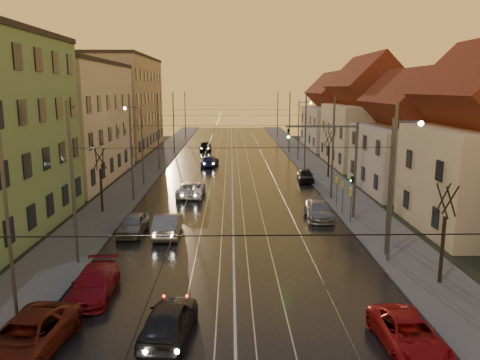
{
  "coord_description": "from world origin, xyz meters",
  "views": [
    {
      "loc": [
        -0.14,
        -15.6,
        9.61
      ],
      "look_at": [
        0.59,
        21.28,
        2.34
      ],
      "focal_mm": 35.0,
      "sensor_mm": 36.0,
      "label": 1
    }
  ],
  "objects": [
    {
      "name": "ground",
      "position": [
        0.0,
        0.0,
        0.0
      ],
      "size": [
        160.0,
        160.0,
        0.0
      ],
      "primitive_type": "plane",
      "color": "black",
      "rests_on": "ground"
    },
    {
      "name": "road",
      "position": [
        0.0,
        40.0,
        0.02
      ],
      "size": [
        16.0,
        120.0,
        0.04
      ],
      "primitive_type": "cube",
      "color": "black",
      "rests_on": "ground"
    },
    {
      "name": "sidewalk_left",
      "position": [
        -10.0,
        40.0,
        0.07
      ],
      "size": [
        4.0,
        120.0,
        0.15
      ],
      "primitive_type": "cube",
      "color": "#4C4C4C",
      "rests_on": "ground"
    },
    {
      "name": "sidewalk_right",
      "position": [
        10.0,
        40.0,
        0.07
      ],
      "size": [
        4.0,
        120.0,
        0.15
      ],
      "primitive_type": "cube",
      "color": "#4C4C4C",
      "rests_on": "ground"
    },
    {
      "name": "tram_rail_0",
      "position": [
        -2.2,
        40.0,
        0.06
      ],
      "size": [
        0.06,
        120.0,
        0.03
      ],
      "primitive_type": "cube",
      "color": "gray",
      "rests_on": "road"
    },
    {
      "name": "tram_rail_1",
      "position": [
        -0.77,
        40.0,
        0.06
      ],
      "size": [
        0.06,
        120.0,
        0.03
      ],
      "primitive_type": "cube",
      "color": "gray",
      "rests_on": "road"
    },
    {
      "name": "tram_rail_2",
      "position": [
        0.77,
        40.0,
        0.06
      ],
      "size": [
        0.06,
        120.0,
        0.03
      ],
      "primitive_type": "cube",
      "color": "gray",
      "rests_on": "road"
    },
    {
      "name": "tram_rail_3",
      "position": [
        2.2,
        40.0,
        0.06
      ],
      "size": [
        0.06,
        120.0,
        0.03
      ],
      "primitive_type": "cube",
      "color": "gray",
      "rests_on": "road"
    },
    {
      "name": "apartment_left_2",
      "position": [
        -17.5,
        34.0,
        6.0
      ],
      "size": [
        10.0,
        20.0,
        12.0
      ],
      "primitive_type": "cube",
      "color": "beige",
      "rests_on": "ground"
    },
    {
      "name": "apartment_left_3",
      "position": [
        -17.5,
        58.0,
        7.0
      ],
      "size": [
        10.0,
        24.0,
        14.0
      ],
      "primitive_type": "cube",
      "color": "tan",
      "rests_on": "ground"
    },
    {
      "name": "house_right_2",
      "position": [
        17.0,
        28.0,
        4.64
      ],
      "size": [
        9.18,
        12.24,
        9.2
      ],
      "color": "beige",
      "rests_on": "ground"
    },
    {
      "name": "house_right_3",
      "position": [
        17.0,
        43.0,
        5.8
      ],
      "size": [
        9.18,
        14.28,
        11.5
      ],
      "color": "beige",
      "rests_on": "ground"
    },
    {
      "name": "house_right_4",
      "position": [
        17.0,
        61.0,
        5.05
      ],
      "size": [
        9.18,
        16.32,
        10.0
      ],
      "color": "beige",
      "rests_on": "ground"
    },
    {
      "name": "catenary_pole_l_1",
      "position": [
        -8.6,
        9.0,
        4.5
      ],
      "size": [
        0.16,
        0.16,
        9.0
      ],
      "primitive_type": "cylinder",
      "color": "#595B60",
      "rests_on": "ground"
    },
    {
      "name": "catenary_pole_r_1",
      "position": [
        8.6,
        9.0,
        4.5
      ],
      "size": [
        0.16,
        0.16,
        9.0
      ],
      "primitive_type": "cylinder",
      "color": "#595B60",
      "rests_on": "ground"
    },
    {
      "name": "catenary_pole_l_2",
      "position": [
        -8.6,
        24.0,
        4.5
      ],
      "size": [
        0.16,
        0.16,
        9.0
      ],
      "primitive_type": "cylinder",
      "color": "#595B60",
      "rests_on": "ground"
    },
    {
      "name": "catenary_pole_r_2",
      "position": [
        8.6,
        24.0,
        4.5
      ],
      "size": [
        0.16,
        0.16,
        9.0
      ],
      "primitive_type": "cylinder",
      "color": "#595B60",
      "rests_on": "ground"
    },
    {
      "name": "catenary_pole_l_3",
      "position": [
        -8.6,
        39.0,
        4.5
      ],
      "size": [
        0.16,
        0.16,
        9.0
      ],
      "primitive_type": "cylinder",
      "color": "#595B60",
      "rests_on": "ground"
    },
    {
      "name": "catenary_pole_r_3",
      "position": [
        8.6,
        39.0,
        4.5
      ],
      "size": [
        0.16,
        0.16,
        9.0
      ],
      "primitive_type": "cylinder",
      "color": "#595B60",
      "rests_on": "ground"
    },
    {
      "name": "catenary_pole_l_4",
      "position": [
        -8.6,
        54.0,
        4.5
      ],
      "size": [
        0.16,
        0.16,
        9.0
      ],
      "primitive_type": "cylinder",
      "color": "#595B60",
      "rests_on": "ground"
    },
    {
      "name": "catenary_pole_r_4",
      "position": [
        8.6,
        54.0,
        4.5
      ],
      "size": [
        0.16,
        0.16,
        9.0
      ],
      "primitive_type": "cylinder",
      "color": "#595B60",
      "rests_on": "ground"
    },
    {
      "name": "catenary_pole_l_5",
      "position": [
        -8.6,
        72.0,
        4.5
      ],
      "size": [
        0.16,
        0.16,
        9.0
      ],
      "primitive_type": "cylinder",
      "color": "#595B60",
      "rests_on": "ground"
    },
    {
      "name": "catenary_pole_r_5",
      "position": [
        8.6,
        72.0,
        4.5
      ],
      "size": [
        0.16,
        0.16,
        9.0
      ],
      "primitive_type": "cylinder",
      "color": "#595B60",
      "rests_on": "ground"
    },
    {
      "name": "street_lamp_1",
      "position": [
        9.1,
        10.0,
        4.89
      ],
      "size": [
        1.75,
        0.32,
        8.0
      ],
      "color": "#595B60",
      "rests_on": "ground"
    },
    {
      "name": "street_lamp_2",
      "position": [
        -9.1,
        30.0,
        4.89
      ],
      "size": [
        1.75,
        0.32,
        8.0
      ],
      "color": "#595B60",
      "rests_on": "ground"
    },
    {
      "name": "street_lamp_3",
      "position": [
        9.1,
        46.0,
        4.89
      ],
      "size": [
        1.75,
        0.32,
        8.0
      ],
      "color": "#595B60",
      "rests_on": "ground"
    },
    {
      "name": "traffic_light_mast",
      "position": [
        7.99,
        18.0,
        4.6
      ],
      "size": [
        5.3,
        0.32,
        7.2
      ],
      "color": "#595B60",
      "rests_on": "ground"
    },
    {
      "name": "bare_tree_0",
      "position": [
        -10.2,
        20.0,
        2.49
      ],
      "size": [
        1.09,
        1.09,
        5.11
      ],
      "color": "black",
      "rests_on": "ground"
    },
    {
      "name": "bare_tree_1",
      "position": [
        10.2,
        6.0,
        2.49
      ],
      "size": [
        1.09,
        1.09,
        5.11
      ],
      "color": "black",
      "rests_on": "ground"
    },
    {
      "name": "bare_tree_2",
      "position": [
        10.4,
        34.0,
        2.49
      ],
      "size": [
        1.09,
        1.09,
        5.11
      ],
      "color": "black",
      "rests_on": "ground"
    },
    {
      "name": "driving_car_0",
      "position": [
        -2.58,
        1.23,
        0.74
      ],
      "size": [
        2.19,
        4.51,
        1.48
      ],
      "primitive_type": "imported",
      "rotation": [
        0.0,
        0.0,
        3.04
      ],
      "color": "black",
      "rests_on": "ground"
    },
    {
      "name": "driving_car_1",
      "position": [
        -4.34,
        14.25,
        0.76
      ],
      "size": [
        1.72,
        4.65,
        1.52
      ],
      "primitive_type": "imported",
      "rotation": [
        0.0,
        0.0,
        3.16
      ],
      "color": "gray",
      "rests_on": "ground"
    },
    {
      "name": "driving_car_2",
      "position": [
        -3.73,
        25.52,
        0.69
      ],
      "size": [
        2.46,
        5.05,
        1.38
      ],
      "primitive_type": "imported",
      "rotation": [
        0.0,
        0.0,
        3.11
      ],
      "color": "silver",
      "rests_on": "ground"
    },
    {
      "name": "driving_car_3",
      "position": [
        -2.81,
        42.1,
        0.66
      ],
      "size": [
        2.36,
        4.75,
        1.33
      ],
      "primitive_type": "imported",
      "rotation": [
        0.0,
        0.0,
        3.03
      ],
      "color": "#1B1F51",
      "rests_on": "ground"
    },
    {
      "name": "driving_car_4",
      "position": [
        -4.07,
        57.03,
        0.76
      ],
      "size": [
        1.87,
        4.48,
        1.52
      ],
      "primitive_type": "imported",
      "rotation": [
        0.0,
        0.0,
        3.16
      ],
      "color": "black",
      "rests_on": "ground"
    },
    {
      "name": "parked_left_1",
      "position": [
        -7.6,
        0.09,
        0.7
      ],
      "size": [
        2.89,
        5.29,
        1.41
      ],
      "primitive_type": "imported",
      "rotation": [
        0.0,
        0.0,
        -0.11
      ],
      "color": "#5E1A10",
      "rests_on": "ground"
    },
    {
      "name": "parked_left_2",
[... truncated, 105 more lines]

